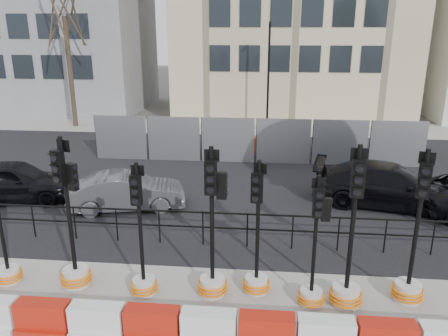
# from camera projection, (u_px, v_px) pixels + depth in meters

# --- Properties ---
(ground) EXTENTS (120.00, 120.00, 0.00)m
(ground) POSITION_uv_depth(u_px,v_px,m) (245.00, 271.00, 10.71)
(ground) COLOR #51514C
(ground) RESTS_ON ground
(road) EXTENTS (40.00, 14.00, 0.03)m
(road) POSITION_uv_depth(u_px,v_px,m) (254.00, 177.00, 17.34)
(road) COLOR black
(road) RESTS_ON ground
(sidewalk_far) EXTENTS (40.00, 4.00, 0.02)m
(sidewalk_far) POSITION_uv_depth(u_px,v_px,m) (258.00, 128.00, 25.87)
(sidewalk_far) COLOR gray
(sidewalk_far) RESTS_ON ground
(building_grey) EXTENTS (11.00, 9.06, 14.00)m
(building_grey) POSITION_uv_depth(u_px,v_px,m) (63.00, 8.00, 30.66)
(building_grey) COLOR gray
(building_grey) RESTS_ON ground
(kerb_railing) EXTENTS (18.00, 0.04, 1.00)m
(kerb_railing) POSITION_uv_depth(u_px,v_px,m) (247.00, 224.00, 11.63)
(kerb_railing) COLOR black
(kerb_railing) RESTS_ON ground
(heras_fencing) EXTENTS (14.33, 1.72, 2.00)m
(heras_fencing) POSITION_uv_depth(u_px,v_px,m) (255.00, 143.00, 19.78)
(heras_fencing) COLOR gray
(heras_fencing) RESTS_ON ground
(lamp_post_far) EXTENTS (0.12, 0.56, 6.00)m
(lamp_post_far) POSITION_uv_depth(u_px,v_px,m) (268.00, 75.00, 23.87)
(lamp_post_far) COLOR black
(lamp_post_far) RESTS_ON ground
(tree_bare_far) EXTENTS (2.00, 2.00, 9.00)m
(tree_bare_far) POSITION_uv_depth(u_px,v_px,m) (64.00, 9.00, 24.35)
(tree_bare_far) COLOR #473828
(tree_bare_far) RESTS_ON ground
(barrier_row) EXTENTS (12.55, 0.50, 0.80)m
(barrier_row) POSITION_uv_depth(u_px,v_px,m) (237.00, 334.00, 7.94)
(barrier_row) COLOR red
(barrier_row) RESTS_ON ground
(traffic_signal_a) EXTENTS (0.60, 0.60, 3.04)m
(traffic_signal_a) POSITION_uv_depth(u_px,v_px,m) (6.00, 258.00, 10.03)
(traffic_signal_a) COLOR silver
(traffic_signal_a) RESTS_ON ground
(traffic_signal_b) EXTENTS (0.70, 0.70, 3.54)m
(traffic_signal_b) POSITION_uv_depth(u_px,v_px,m) (73.00, 253.00, 9.84)
(traffic_signal_b) COLOR silver
(traffic_signal_b) RESTS_ON ground
(traffic_signal_c) EXTENTS (0.61, 0.61, 3.08)m
(traffic_signal_c) POSITION_uv_depth(u_px,v_px,m) (143.00, 269.00, 9.59)
(traffic_signal_c) COLOR silver
(traffic_signal_c) RESTS_ON ground
(traffic_signal_d) EXTENTS (0.67, 0.67, 3.43)m
(traffic_signal_d) POSITION_uv_depth(u_px,v_px,m) (213.00, 262.00, 9.50)
(traffic_signal_d) COLOR silver
(traffic_signal_d) RESTS_ON ground
(traffic_signal_e) EXTENTS (0.61, 0.61, 3.10)m
(traffic_signal_e) POSITION_uv_depth(u_px,v_px,m) (256.00, 267.00, 9.65)
(traffic_signal_e) COLOR silver
(traffic_signal_e) RESTS_ON ground
(traffic_signal_f) EXTENTS (0.58, 0.58, 2.94)m
(traffic_signal_f) POSITION_uv_depth(u_px,v_px,m) (313.00, 276.00, 9.18)
(traffic_signal_f) COLOR silver
(traffic_signal_f) RESTS_ON ground
(traffic_signal_g) EXTENTS (0.70, 0.70, 3.56)m
(traffic_signal_g) POSITION_uv_depth(u_px,v_px,m) (348.00, 275.00, 9.16)
(traffic_signal_g) COLOR silver
(traffic_signal_g) RESTS_ON ground
(traffic_signal_h) EXTENTS (0.68, 0.68, 3.44)m
(traffic_signal_h) POSITION_uv_depth(u_px,v_px,m) (410.00, 272.00, 9.33)
(traffic_signal_h) COLOR silver
(traffic_signal_h) RESTS_ON ground
(car_a) EXTENTS (2.99, 4.71, 1.43)m
(car_a) POSITION_uv_depth(u_px,v_px,m) (12.00, 181.00, 14.85)
(car_a) COLOR black
(car_a) RESTS_ON ground
(car_b) EXTENTS (3.05, 4.31, 1.22)m
(car_b) POSITION_uv_depth(u_px,v_px,m) (127.00, 192.00, 14.17)
(car_b) COLOR #45464A
(car_b) RESTS_ON ground
(car_c) EXTENTS (3.91, 5.68, 1.42)m
(car_c) POSITION_uv_depth(u_px,v_px,m) (389.00, 185.00, 14.43)
(car_c) COLOR black
(car_c) RESTS_ON ground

